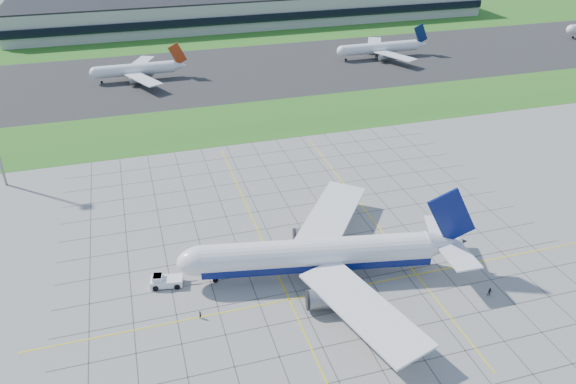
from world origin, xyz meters
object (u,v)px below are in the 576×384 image
at_px(pushback_tug, 165,281).
at_px(distant_jet_1, 137,69).
at_px(crew_far, 490,292).
at_px(crew_near, 200,315).
at_px(airliner, 318,255).
at_px(distant_jet_2, 381,48).

relative_size(pushback_tug, distant_jet_1, 0.23).
height_order(crew_far, distant_jet_1, distant_jet_1).
relative_size(crew_near, distant_jet_1, 0.04).
height_order(airliner, crew_far, airliner).
relative_size(airliner, crew_far, 32.89).
xyz_separation_m(airliner, pushback_tug, (-31.06, 5.73, -4.14)).
height_order(pushback_tug, distant_jet_2, distant_jet_2).
distance_m(crew_near, distant_jet_2, 182.48).
bearing_deg(crew_near, airliner, -35.35).
height_order(airliner, distant_jet_1, airliner).
distance_m(airliner, distant_jet_2, 163.60).
bearing_deg(crew_near, crew_far, -58.63).
bearing_deg(distant_jet_2, crew_near, -125.36).
bearing_deg(pushback_tug, crew_near, -54.94).
bearing_deg(distant_jet_2, crew_far, -107.20).
height_order(crew_near, distant_jet_2, distant_jet_2).
height_order(pushback_tug, crew_far, pushback_tug).
bearing_deg(crew_far, crew_near, -161.39).
bearing_deg(distant_jet_1, crew_far, -69.53).
relative_size(airliner, distant_jet_2, 1.44).
xyz_separation_m(crew_far, distant_jet_2, (49.16, 158.82, 3.55)).
xyz_separation_m(crew_near, distant_jet_1, (-2.41, 147.55, 3.66)).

